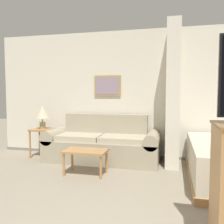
{
  "coord_description": "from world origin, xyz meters",
  "views": [
    {
      "loc": [
        0.66,
        -1.21,
        1.32
      ],
      "look_at": [
        -0.21,
        2.31,
        1.05
      ],
      "focal_mm": 40.0,
      "sensor_mm": 36.0,
      "label": 1
    }
  ],
  "objects": [
    {
      "name": "wall_back",
      "position": [
        -0.0,
        3.91,
        1.29
      ],
      "size": [
        6.29,
        0.16,
        2.6
      ],
      "color": "silver",
      "rests_on": "ground_plane"
    },
    {
      "name": "table_lamp",
      "position": [
        -1.97,
        3.43,
        0.92
      ],
      "size": [
        0.31,
        0.31,
        0.48
      ],
      "color": "tan",
      "rests_on": "side_table"
    },
    {
      "name": "wall_partition_pillar",
      "position": [
        0.65,
        3.49,
        1.3
      ],
      "size": [
        0.24,
        0.73,
        2.6
      ],
      "color": "silver",
      "rests_on": "ground_plane"
    },
    {
      "name": "coffee_table",
      "position": [
        -0.72,
        2.56,
        0.35
      ],
      "size": [
        0.69,
        0.42,
        0.4
      ],
      "color": "#B27F4C",
      "rests_on": "ground_plane"
    },
    {
      "name": "couch",
      "position": [
        -0.69,
        3.44,
        0.32
      ],
      "size": [
        2.23,
        0.84,
        0.9
      ],
      "color": "tan",
      "rests_on": "ground_plane"
    },
    {
      "name": "side_table",
      "position": [
        -1.97,
        3.43,
        0.48
      ],
      "size": [
        0.43,
        0.43,
        0.59
      ],
      "color": "#B27F4C",
      "rests_on": "ground_plane"
    }
  ]
}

